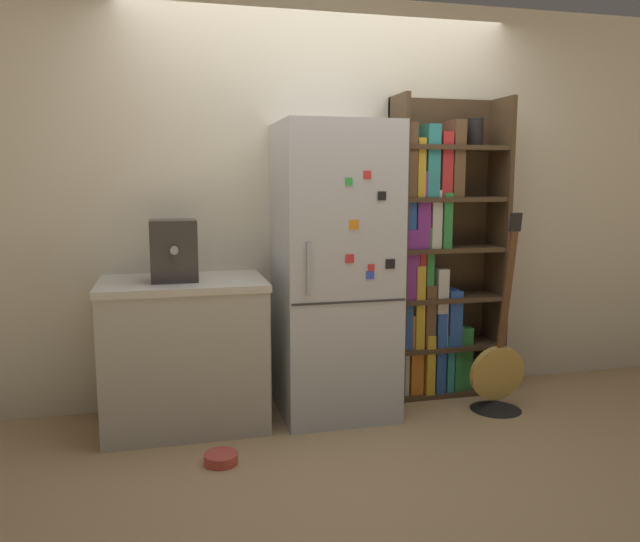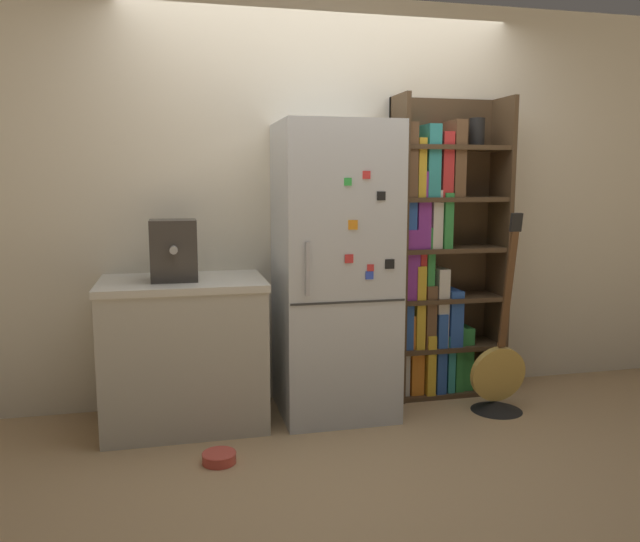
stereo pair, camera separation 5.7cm
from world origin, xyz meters
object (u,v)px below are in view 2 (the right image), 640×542
Objects in this scene: refrigerator at (334,271)px; espresso_machine at (174,250)px; bookshelf at (435,264)px; guitar at (498,384)px; pet_bowl at (219,457)px.

refrigerator reaches higher than espresso_machine.
bookshelf reaches higher than refrigerator.
espresso_machine is 0.28× the size of guitar.
guitar reaches higher than pet_bowl.
bookshelf reaches higher than guitar.
espresso_machine is at bearing -173.21° from bookshelf.
guitar is (0.26, -0.42, -0.72)m from bookshelf.
bookshelf is at bearing 13.81° from refrigerator.
guitar is at bearing -58.53° from bookshelf.
refrigerator is 0.77m from bookshelf.
pet_bowl is (-0.76, -0.58, -0.86)m from refrigerator.
bookshelf is at bearing 121.47° from guitar.
refrigerator is at bearing -166.19° from bookshelf.
guitar reaches higher than espresso_machine.
refrigerator is 1.42× the size of guitar.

